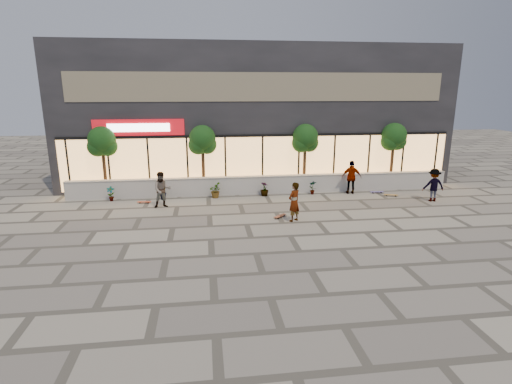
{
  "coord_description": "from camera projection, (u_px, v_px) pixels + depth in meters",
  "views": [
    {
      "loc": [
        -3.42,
        -15.19,
        5.9
      ],
      "look_at": [
        -1.12,
        2.4,
        1.3
      ],
      "focal_mm": 28.0,
      "sensor_mm": 36.0,
      "label": 1
    }
  ],
  "objects": [
    {
      "name": "retail_building",
      "position": [
        253.0,
        114.0,
        27.4
      ],
      "size": [
        24.0,
        9.17,
        8.5
      ],
      "color": "black",
      "rests_on": "ground"
    },
    {
      "name": "tree_midwest",
      "position": [
        202.0,
        142.0,
        22.69
      ],
      "size": [
        1.6,
        1.5,
        3.92
      ],
      "color": "#4A311A",
      "rests_on": "ground"
    },
    {
      "name": "skater_right_far",
      "position": [
        434.0,
        185.0,
        21.41
      ],
      "size": [
        1.21,
        0.77,
        1.78
      ],
      "primitive_type": "imported",
      "rotation": [
        0.0,
        0.0,
        3.04
      ],
      "color": "#A1301D",
      "rests_on": "ground"
    },
    {
      "name": "tree_west",
      "position": [
        102.0,
        143.0,
        22.0
      ],
      "size": [
        1.6,
        1.5,
        3.92
      ],
      "color": "#4A311A",
      "rests_on": "ground"
    },
    {
      "name": "skateboard_center",
      "position": [
        280.0,
        216.0,
        18.84
      ],
      "size": [
        0.72,
        0.69,
        0.1
      ],
      "rotation": [
        0.0,
        0.0,
        0.75
      ],
      "color": "brown",
      "rests_on": "ground"
    },
    {
      "name": "skater_left",
      "position": [
        162.0,
        190.0,
        20.25
      ],
      "size": [
        1.0,
        0.84,
        1.85
      ],
      "primitive_type": "imported",
      "rotation": [
        0.0,
        0.0,
        0.17
      ],
      "color": "#90865D",
      "rests_on": "ground"
    },
    {
      "name": "ground",
      "position": [
        290.0,
        236.0,
        16.49
      ],
      "size": [
        80.0,
        80.0,
        0.0
      ],
      "primitive_type": "plane",
      "color": "gray",
      "rests_on": "ground"
    },
    {
      "name": "skater_center",
      "position": [
        294.0,
        202.0,
        18.12
      ],
      "size": [
        0.79,
        0.75,
        1.83
      ],
      "primitive_type": "imported",
      "rotation": [
        0.0,
        0.0,
        3.79
      ],
      "color": "white",
      "rests_on": "ground"
    },
    {
      "name": "skateboard_right_near",
      "position": [
        391.0,
        195.0,
        22.58
      ],
      "size": [
        0.8,
        0.46,
        0.09
      ],
      "rotation": [
        0.0,
        0.0,
        -0.35
      ],
      "color": "olive",
      "rests_on": "ground"
    },
    {
      "name": "shrub_e",
      "position": [
        313.0,
        187.0,
        22.91
      ],
      "size": [
        0.46,
        0.35,
        0.81
      ],
      "primitive_type": "imported",
      "rotation": [
        0.0,
        0.0,
        3.28
      ],
      "color": "black",
      "rests_on": "ground"
    },
    {
      "name": "skater_right_near",
      "position": [
        351.0,
        177.0,
        22.91
      ],
      "size": [
        1.2,
        0.68,
        1.93
      ],
      "primitive_type": "imported",
      "rotation": [
        0.0,
        0.0,
        2.94
      ],
      "color": "silver",
      "rests_on": "ground"
    },
    {
      "name": "skateboard_right_far",
      "position": [
        377.0,
        192.0,
        23.23
      ],
      "size": [
        0.81,
        0.25,
        0.1
      ],
      "rotation": [
        0.0,
        0.0,
        -0.06
      ],
      "color": "#62549A",
      "rests_on": "ground"
    },
    {
      "name": "shrub_a",
      "position": [
        111.0,
        194.0,
        21.51
      ],
      "size": [
        0.43,
        0.29,
        0.81
      ],
      "primitive_type": "imported",
      "color": "black",
      "rests_on": "ground"
    },
    {
      "name": "tree_mideast",
      "position": [
        305.0,
        140.0,
        23.44
      ],
      "size": [
        1.6,
        1.5,
        3.92
      ],
      "color": "#4A311A",
      "rests_on": "ground"
    },
    {
      "name": "shrub_b",
      "position": [
        164.0,
        192.0,
        21.86
      ],
      "size": [
        0.57,
        0.57,
        0.81
      ],
      "primitive_type": "imported",
      "rotation": [
        0.0,
        0.0,
        0.82
      ],
      "color": "black",
      "rests_on": "ground"
    },
    {
      "name": "shrub_c",
      "position": [
        215.0,
        190.0,
        22.21
      ],
      "size": [
        0.68,
        0.77,
        0.81
      ],
      "primitive_type": "imported",
      "rotation": [
        0.0,
        0.0,
        1.64
      ],
      "color": "black",
      "rests_on": "ground"
    },
    {
      "name": "planter_wall",
      "position": [
        265.0,
        185.0,
        23.07
      ],
      "size": [
        22.0,
        0.42,
        1.04
      ],
      "color": "beige",
      "rests_on": "ground"
    },
    {
      "name": "skateboard_left",
      "position": [
        144.0,
        202.0,
        21.19
      ],
      "size": [
        0.73,
        0.25,
        0.09
      ],
      "rotation": [
        0.0,
        0.0,
        -0.1
      ],
      "color": "#BA4223",
      "rests_on": "ground"
    },
    {
      "name": "tree_east",
      "position": [
        394.0,
        138.0,
        24.13
      ],
      "size": [
        1.6,
        1.5,
        3.92
      ],
      "color": "#4A311A",
      "rests_on": "ground"
    },
    {
      "name": "shrub_d",
      "position": [
        265.0,
        189.0,
        22.56
      ],
      "size": [
        0.64,
        0.64,
        0.81
      ],
      "primitive_type": "imported",
      "rotation": [
        0.0,
        0.0,
        2.46
      ],
      "color": "black",
      "rests_on": "ground"
    }
  ]
}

